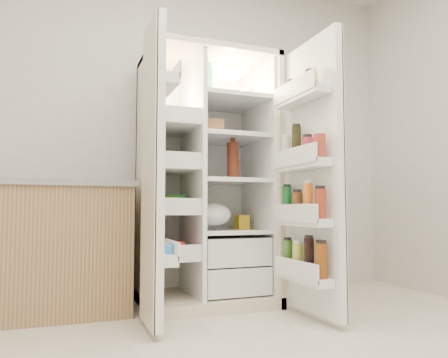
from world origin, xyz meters
name	(u,v)px	position (x,y,z in m)	size (l,w,h in m)	color
wall_back	(170,126)	(0.00, 2.00, 1.35)	(4.00, 0.02, 2.70)	silver
refrigerator	(206,200)	(0.19, 1.65, 0.74)	(0.92, 0.70, 1.80)	beige
freezer_door	(153,172)	(-0.32, 1.05, 0.89)	(0.15, 0.40, 1.72)	white
fridge_door	(311,178)	(0.66, 0.96, 0.87)	(0.17, 0.58, 1.72)	white
kitchen_counter	(37,248)	(-0.94, 1.67, 0.43)	(1.18, 0.63, 0.86)	#A18150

